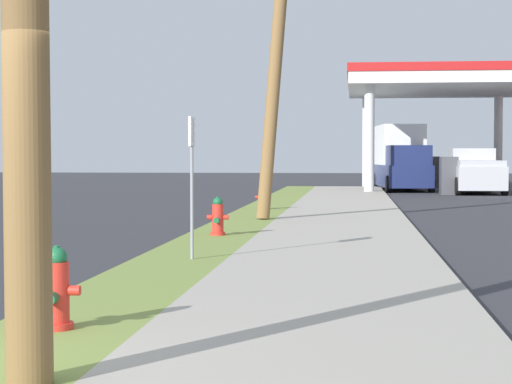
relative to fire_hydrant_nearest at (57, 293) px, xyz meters
name	(u,v)px	position (x,y,z in m)	size (l,w,h in m)	color
fire_hydrant_nearest	(57,293)	(0.00, 0.00, 0.00)	(0.42, 0.38, 0.74)	red
fire_hydrant_second	(218,218)	(0.01, 9.63, 0.00)	(0.42, 0.38, 0.74)	red
fire_hydrant_third	(263,198)	(0.03, 18.14, 0.00)	(0.42, 0.37, 0.74)	red
utility_pole_midground	(280,9)	(0.81, 14.56, 4.79)	(1.41, 1.80, 10.06)	olive
street_sign_post	(192,157)	(0.23, 5.56, 1.19)	(0.05, 0.36, 2.12)	gray
car_white_by_near_pump	(413,172)	(5.88, 42.82, 0.28)	(2.22, 4.62, 1.57)	white
truck_silver_at_forecourt	(474,172)	(7.86, 32.98, 0.47)	(2.18, 5.42, 1.97)	#BCBCC1
truck_navy_on_apron	(401,159)	(4.87, 36.03, 1.04)	(2.66, 6.56, 3.11)	navy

